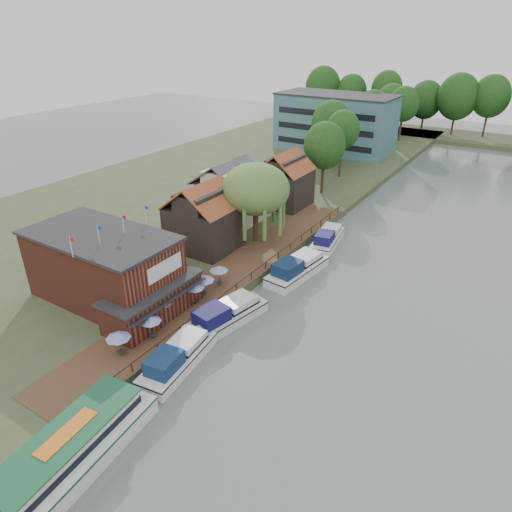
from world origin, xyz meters
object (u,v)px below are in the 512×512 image
Objects in this scene: cruiser_1 at (227,312)px; cruiser_2 at (298,266)px; umbrella_4 at (204,286)px; swan at (112,445)px; cruiser_3 at (328,236)px; cottage_c at (285,179)px; umbrella_0 at (119,344)px; umbrella_1 at (151,327)px; willow at (256,204)px; hotel_block at (335,123)px; umbrella_2 at (163,309)px; tour_boat at (62,458)px; cottage_b at (230,190)px; umbrella_3 at (195,294)px; pub at (118,272)px; umbrella_5 at (219,276)px; cruiser_0 at (178,355)px; cottage_a at (204,216)px.

cruiser_2 is (1.39, 12.25, 0.05)m from cruiser_1.
umbrella_4 is 5.40× the size of swan.
cottage_c is at bearing 135.72° from cruiser_3.
umbrella_0 is 0.25× the size of cruiser_3.
cruiser_3 is at bearing 81.97° from umbrella_1.
hotel_block is at bearing 102.71° from willow.
umbrella_2 reaches higher than cruiser_1.
umbrella_0 is at bearing -83.80° from willow.
umbrella_2 is 16.69m from tour_boat.
willow is 34.20m from swan.
cottage_b is 0.92× the size of willow.
umbrella_3 is at bearing 93.21° from umbrella_1.
pub is 7.92m from umbrella_3.
cruiser_3 is 21.80× the size of swan.
umbrella_5 is (6.40, -25.94, -2.96)m from cottage_c.
willow is at bearing 96.33° from umbrella_2.
umbrella_2 is 0.23× the size of cruiser_1.
umbrella_5 is 5.40× the size of swan.
umbrella_4 is at bearing -92.31° from umbrella_5.
cruiser_1 is (10.31, -29.99, -3.99)m from cottage_c.
pub is 10.56m from umbrella_5.
cottage_c is 26.89m from umbrella_5.
tour_boat is at bearing -75.68° from cruiser_1.
umbrella_2 is (2.22, -20.00, -3.93)m from willow.
cruiser_0 reaches higher than swan.
cruiser_2 is at bearing 91.16° from swan.
willow is 36.83m from tour_boat.
cottage_b is at bearing -113.96° from cottage_c.
cottage_b is 9.07m from willow.
tour_boat is (7.93, -35.67, -4.61)m from willow.
umbrella_2 is 3.89m from umbrella_3.
umbrella_1 is (14.91, -73.80, -4.86)m from hotel_block.
umbrella_2 is (5.72, -0.00, -2.36)m from pub.
pub is 6.19m from umbrella_2.
cottage_a is 3.62× the size of umbrella_4.
cottage_a is 19.55× the size of swan.
cruiser_0 is (18.47, -74.46, -5.94)m from hotel_block.
umbrella_1 is 0.16× the size of tour_boat.
swan is at bearing -82.56° from cruiser_2.
willow is 0.71× the size of tour_boat.
umbrella_1 is (6.91, -2.80, -2.36)m from pub.
willow reaches higher than cottage_c.
cottage_b reaches higher than cruiser_1.
umbrella_1 is at bearing 162.09° from cruiser_0.
umbrella_1 is at bearing -86.79° from umbrella_3.
pub is at bearing -128.48° from umbrella_5.
umbrella_2 is 0.24× the size of cruiser_0.
cruiser_1 is at bearing 96.82° from swan.
willow is 1.01× the size of cruiser_1.
hotel_block is 10.69× the size of umbrella_0.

